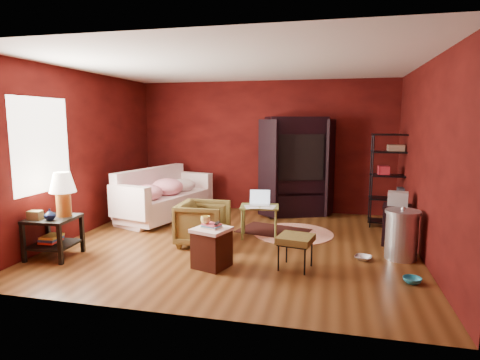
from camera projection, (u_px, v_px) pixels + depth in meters
The scene contains 18 objects.
room at pixel (234, 156), 6.28m from camera, with size 5.54×5.04×2.84m.
sofa at pixel (163, 200), 8.01m from camera, with size 1.94×0.57×0.76m, color white.
armchair at pixel (203, 221), 6.34m from camera, with size 0.74×0.69×0.76m, color black.
pet_bowl_steel at pixel (363, 252), 5.68m from camera, with size 0.24×0.06×0.24m, color silver.
pet_bowl_turquoise at pixel (413, 274), 4.87m from camera, with size 0.22×0.07×0.22m, color #289FBF.
vase at pixel (50, 215), 5.56m from camera, with size 0.15×0.16×0.15m, color #0B1638.
mug at pixel (205, 219), 5.33m from camera, with size 0.13×0.10×0.13m, color #FDEF7C.
side_table at pixel (58, 206), 5.76m from camera, with size 0.66×0.66×1.23m.
sofa_cushions at pixel (162, 197), 7.99m from camera, with size 1.39×2.36×0.93m.
hamper at pixel (212, 247), 5.38m from camera, with size 0.56×0.56×0.62m.
footstool at pixel (296, 240), 5.31m from camera, with size 0.52×0.52×0.45m.
rug_round at pixel (293, 233), 7.01m from camera, with size 1.62×1.62×0.01m.
rug_oriental at pixel (274, 231), 7.15m from camera, with size 1.35×1.06×0.01m.
laptop_desk at pixel (259, 209), 6.73m from camera, with size 0.69×0.57×0.79m.
tv_armoire at pixel (296, 165), 8.26m from camera, with size 1.50×1.18×2.04m.
wire_shelving at pixel (395, 176), 7.35m from camera, with size 0.84×0.37×1.73m.
small_stand at pixel (397, 205), 6.31m from camera, with size 0.49×0.49×0.85m.
trash_can at pixel (402, 234), 5.69m from camera, with size 0.55×0.55×0.76m.
Camera 1 is at (1.47, -6.09, 1.96)m, focal length 30.00 mm.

